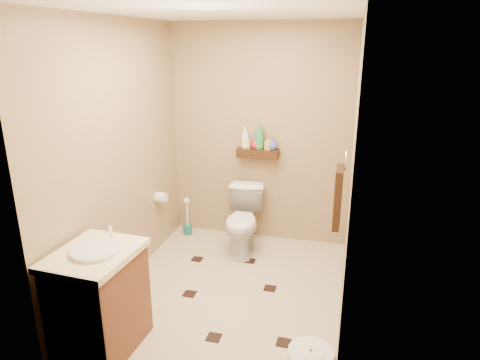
# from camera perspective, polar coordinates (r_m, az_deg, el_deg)

# --- Properties ---
(ground) EXTENTS (2.50, 2.50, 0.00)m
(ground) POSITION_cam_1_polar(r_m,az_deg,el_deg) (4.06, -1.52, -14.63)
(ground) COLOR beige
(ground) RESTS_ON ground
(wall_back) EXTENTS (2.00, 0.04, 2.40)m
(wall_back) POSITION_cam_1_polar(r_m,az_deg,el_deg) (4.74, 2.62, 5.92)
(wall_back) COLOR #A1825C
(wall_back) RESTS_ON ground
(wall_front) EXTENTS (2.00, 0.04, 2.40)m
(wall_front) POSITION_cam_1_polar(r_m,az_deg,el_deg) (2.46, -9.99, -5.99)
(wall_front) COLOR #A1825C
(wall_front) RESTS_ON ground
(wall_left) EXTENTS (0.04, 2.50, 2.40)m
(wall_left) POSITION_cam_1_polar(r_m,az_deg,el_deg) (3.95, -15.73, 2.82)
(wall_left) COLOR #A1825C
(wall_left) RESTS_ON ground
(wall_right) EXTENTS (0.04, 2.50, 2.40)m
(wall_right) POSITION_cam_1_polar(r_m,az_deg,el_deg) (3.43, 14.58, 0.62)
(wall_right) COLOR #A1825C
(wall_right) RESTS_ON ground
(ceiling) EXTENTS (2.00, 2.50, 0.02)m
(ceiling) POSITION_cam_1_polar(r_m,az_deg,el_deg) (3.43, -1.87, 21.51)
(ceiling) COLOR white
(ceiling) RESTS_ON wall_back
(wall_shelf) EXTENTS (0.46, 0.14, 0.10)m
(wall_shelf) POSITION_cam_1_polar(r_m,az_deg,el_deg) (4.70, 2.38, 3.58)
(wall_shelf) COLOR #3B2110
(wall_shelf) RESTS_ON wall_back
(floor_accents) EXTENTS (1.21, 1.37, 0.01)m
(floor_accents) POSITION_cam_1_polar(r_m,az_deg,el_deg) (4.04, -0.97, -14.81)
(floor_accents) COLOR black
(floor_accents) RESTS_ON ground
(toilet) EXTENTS (0.46, 0.72, 0.69)m
(toilet) POSITION_cam_1_polar(r_m,az_deg,el_deg) (4.63, 0.41, -5.49)
(toilet) COLOR white
(toilet) RESTS_ON ground
(vanity) EXTENTS (0.56, 0.67, 0.91)m
(vanity) POSITION_cam_1_polar(r_m,az_deg,el_deg) (3.38, -18.28, -14.86)
(vanity) COLOR brown
(vanity) RESTS_ON ground
(bathroom_scale) EXTENTS (0.44, 0.44, 0.07)m
(bathroom_scale) POSITION_cam_1_polar(r_m,az_deg,el_deg) (3.38, 9.43, -21.97)
(bathroom_scale) COLOR white
(bathroom_scale) RESTS_ON ground
(toilet_brush) EXTENTS (0.10, 0.10, 0.46)m
(toilet_brush) POSITION_cam_1_polar(r_m,az_deg,el_deg) (5.12, -7.02, -5.48)
(toilet_brush) COLOR #19675F
(toilet_brush) RESTS_ON ground
(towel_ring) EXTENTS (0.12, 0.30, 0.76)m
(towel_ring) POSITION_cam_1_polar(r_m,az_deg,el_deg) (3.74, 13.02, -1.90)
(towel_ring) COLOR silver
(towel_ring) RESTS_ON wall_right
(toilet_paper) EXTENTS (0.12, 0.11, 0.12)m
(toilet_paper) POSITION_cam_1_polar(r_m,az_deg,el_deg) (4.65, -10.50, -2.30)
(toilet_paper) COLOR white
(toilet_paper) RESTS_ON wall_left
(bottle_a) EXTENTS (0.13, 0.13, 0.24)m
(bottle_a) POSITION_cam_1_polar(r_m,az_deg,el_deg) (4.70, 0.71, 5.70)
(bottle_a) COLOR white
(bottle_a) RESTS_ON wall_shelf
(bottle_b) EXTENTS (0.09, 0.09, 0.15)m
(bottle_b) POSITION_cam_1_polar(r_m,az_deg,el_deg) (4.70, 0.82, 5.14)
(bottle_b) COLOR yellow
(bottle_b) RESTS_ON wall_shelf
(bottle_c) EXTENTS (0.13, 0.13, 0.13)m
(bottle_c) POSITION_cam_1_polar(r_m,az_deg,el_deg) (4.68, 2.16, 4.98)
(bottle_c) COLOR red
(bottle_c) RESTS_ON wall_shelf
(bottle_d) EXTENTS (0.13, 0.13, 0.29)m
(bottle_d) POSITION_cam_1_polar(r_m,az_deg,el_deg) (4.66, 2.60, 5.86)
(bottle_d) COLOR #2D8845
(bottle_d) RESTS_ON wall_shelf
(bottle_e) EXTENTS (0.08, 0.09, 0.15)m
(bottle_e) POSITION_cam_1_polar(r_m,az_deg,el_deg) (4.65, 3.84, 4.97)
(bottle_e) COLOR gold
(bottle_e) RESTS_ON wall_shelf
(bottle_f) EXTENTS (0.11, 0.11, 0.14)m
(bottle_f) POSITION_cam_1_polar(r_m,az_deg,el_deg) (4.64, 4.37, 4.87)
(bottle_f) COLOR #464CAF
(bottle_f) RESTS_ON wall_shelf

